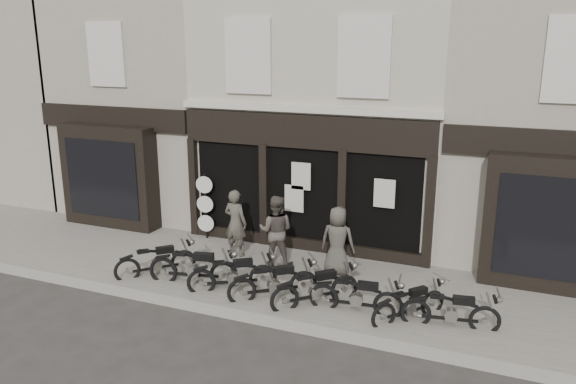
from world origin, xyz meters
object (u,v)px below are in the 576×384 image
at_px(motorcycle_1, 195,270).
at_px(motorcycle_6, 410,307).
at_px(man_right, 338,241).
at_px(motorcycle_4, 316,291).
at_px(man_left, 236,223).
at_px(advert_sign_post, 206,209).
at_px(motorcycle_2, 233,277).
at_px(motorcycle_3, 274,285).
at_px(motorcycle_0, 157,264).
at_px(motorcycle_7, 451,314).
at_px(man_centre, 276,231).
at_px(motorcycle_5, 357,299).

height_order(motorcycle_1, motorcycle_6, motorcycle_1).
distance_m(motorcycle_6, man_right, 2.76).
xyz_separation_m(motorcycle_4, man_left, (-3.00, 1.95, 0.63)).
bearing_deg(advert_sign_post, motorcycle_2, -59.15).
bearing_deg(motorcycle_1, motorcycle_4, -11.65).
relative_size(motorcycle_4, man_right, 0.97).
bearing_deg(motorcycle_6, motorcycle_2, 132.21).
bearing_deg(motorcycle_3, motorcycle_0, 140.54).
relative_size(motorcycle_3, motorcycle_7, 0.90).
bearing_deg(man_left, man_centre, 177.38).
bearing_deg(motorcycle_7, motorcycle_4, 172.46).
xyz_separation_m(motorcycle_0, advert_sign_post, (-0.19, 2.79, 0.62)).
xyz_separation_m(motorcycle_0, motorcycle_2, (2.19, -0.05, 0.01)).
bearing_deg(man_left, motorcycle_5, 160.75).
bearing_deg(man_right, motorcycle_2, 39.44).
bearing_deg(motorcycle_2, man_centre, 46.12).
height_order(motorcycle_2, motorcycle_3, same).
distance_m(motorcycle_0, man_right, 4.57).
bearing_deg(man_left, motorcycle_0, 63.70).
height_order(motorcycle_1, man_centre, man_centre).
bearing_deg(motorcycle_5, advert_sign_post, 146.63).
relative_size(motorcycle_5, man_right, 1.18).
bearing_deg(motorcycle_1, man_left, 74.61).
xyz_separation_m(motorcycle_0, man_right, (4.19, 1.72, 0.60)).
height_order(motorcycle_7, man_right, man_right).
distance_m(motorcycle_2, man_right, 2.74).
height_order(motorcycle_2, motorcycle_7, motorcycle_2).
bearing_deg(motorcycle_2, motorcycle_3, -34.49).
xyz_separation_m(motorcycle_0, motorcycle_4, (4.26, -0.04, 0.02)).
xyz_separation_m(motorcycle_5, motorcycle_7, (1.97, 0.08, -0.01)).
distance_m(man_left, man_right, 2.94).
relative_size(motorcycle_0, motorcycle_1, 0.73).
distance_m(motorcycle_7, man_right, 3.48).
bearing_deg(motorcycle_0, motorcycle_7, -45.64).
bearing_deg(man_centre, man_left, -20.66).
distance_m(motorcycle_2, motorcycle_5, 3.00).
bearing_deg(motorcycle_5, motorcycle_3, 175.52).
xyz_separation_m(motorcycle_3, man_centre, (-0.72, 1.77, 0.65)).
height_order(motorcycle_6, motorcycle_7, motorcycle_7).
height_order(motorcycle_0, motorcycle_1, motorcycle_1).
height_order(motorcycle_3, man_left, man_left).
relative_size(motorcycle_0, advert_sign_post, 0.78).
relative_size(motorcycle_1, man_centre, 1.18).
distance_m(motorcycle_3, man_right, 2.12).
bearing_deg(motorcycle_1, man_centre, 39.45).
bearing_deg(man_left, advert_sign_post, -24.32).
relative_size(motorcycle_7, man_centre, 1.07).
bearing_deg(man_right, advert_sign_post, -15.83).
bearing_deg(man_left, man_right, -176.34).
height_order(motorcycle_5, advert_sign_post, advert_sign_post).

